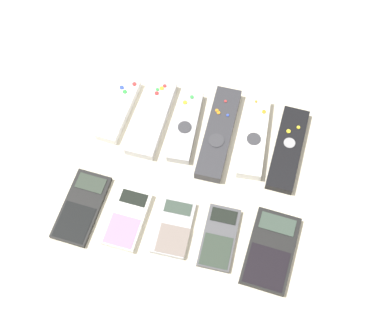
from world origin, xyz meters
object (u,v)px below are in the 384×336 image
object	(u,v)px
calculator_1	(127,219)
remote_4	(254,137)
remote_0	(119,110)
remote_2	(185,126)
remote_5	(288,149)
remote_1	(152,118)
calculator_3	(219,238)
remote_3	(219,133)
calculator_0	(82,207)
calculator_2	(173,227)
calculator_4	(271,250)

from	to	relation	value
calculator_1	remote_4	bearing A→B (deg)	51.22
remote_0	remote_2	distance (m)	0.14
remote_5	remote_1	bearing A→B (deg)	-178.97
remote_2	calculator_3	size ratio (longest dim) A/B	1.35
remote_4	remote_3	bearing A→B (deg)	-176.91
remote_1	calculator_3	size ratio (longest dim) A/B	1.50
remote_1	calculator_1	distance (m)	0.22
remote_0	remote_1	distance (m)	0.07
remote_1	remote_5	xyz separation A→B (m)	(0.28, -0.01, -0.00)
remote_3	calculator_0	distance (m)	0.31
calculator_0	calculator_1	distance (m)	0.09
remote_3	remote_5	world-z (taller)	remote_3
remote_5	calculator_2	xyz separation A→B (m)	(-0.18, -0.21, -0.00)
calculator_2	calculator_1	bearing A→B (deg)	-178.27
remote_5	remote_3	bearing A→B (deg)	-178.37
remote_0	remote_1	xyz separation A→B (m)	(0.07, -0.00, 0.00)
remote_1	remote_2	xyz separation A→B (m)	(0.07, -0.00, -0.00)
remote_1	remote_2	bearing A→B (deg)	-1.18
remote_1	calculator_0	distance (m)	0.23
remote_0	remote_2	xyz separation A→B (m)	(0.14, -0.01, 0.00)
remote_2	remote_4	bearing A→B (deg)	0.15
remote_3	remote_5	distance (m)	0.14
remote_5	calculator_0	distance (m)	0.42
remote_3	remote_4	world-z (taller)	same
remote_3	remote_2	bearing A→B (deg)	178.77
remote_3	calculator_2	size ratio (longest dim) A/B	1.86
calculator_3	remote_4	bearing A→B (deg)	83.61
remote_3	calculator_3	size ratio (longest dim) A/B	1.71
remote_0	remote_4	size ratio (longest dim) A/B	0.84
calculator_3	calculator_4	distance (m)	0.10
calculator_1	calculator_0	bearing A→B (deg)	-179.49
remote_0	calculator_4	size ratio (longest dim) A/B	1.01
remote_2	remote_4	size ratio (longest dim) A/B	0.90
remote_0	calculator_2	distance (m)	0.28
calculator_1	calculator_3	distance (m)	0.18
remote_2	calculator_1	bearing A→B (deg)	-107.63
remote_5	calculator_2	bearing A→B (deg)	-128.05
calculator_1	calculator_2	world-z (taller)	calculator_1
remote_5	remote_2	bearing A→B (deg)	-178.52
calculator_4	calculator_1	bearing A→B (deg)	-175.74
remote_3	calculator_4	world-z (taller)	remote_3
remote_5	calculator_1	size ratio (longest dim) A/B	1.55
remote_3	calculator_2	distance (m)	0.22
remote_0	remote_3	size ratio (longest dim) A/B	0.74
remote_4	calculator_3	xyz separation A→B (m)	(-0.02, -0.22, -0.00)
calculator_3	calculator_2	bearing A→B (deg)	179.94
calculator_2	remote_2	bearing A→B (deg)	96.95
calculator_1	remote_5	bearing A→B (deg)	41.20
remote_2	calculator_4	xyz separation A→B (m)	(0.22, -0.22, -0.00)
calculator_4	remote_3	bearing A→B (deg)	127.49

